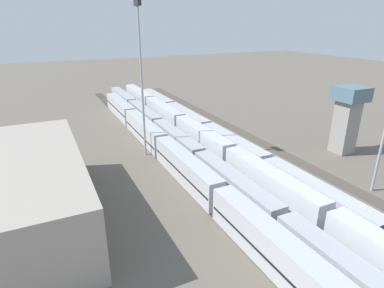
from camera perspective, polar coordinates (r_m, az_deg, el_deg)
ground_plane at (r=77.07m, az=2.59°, el=-0.04°), size 400.00×400.00×0.00m
track_bed_0 at (r=83.39m, az=10.19°, el=1.34°), size 140.00×2.80×0.12m
track_bed_1 at (r=80.68m, az=7.29°, el=0.84°), size 140.00×2.80×0.12m
track_bed_2 at (r=78.20m, az=4.21°, el=0.29°), size 140.00×2.80×0.12m
track_bed_3 at (r=75.96m, az=0.93°, el=-0.29°), size 140.00×2.80×0.12m
track_bed_4 at (r=74.00m, az=-2.53°, el=-0.90°), size 140.00×2.80×0.12m
track_bed_5 at (r=72.33m, az=-6.16°, el=-1.54°), size 140.00×2.80×0.12m
train_on_track_3 at (r=73.01m, az=1.82°, el=0.95°), size 119.80×3.00×5.00m
train_on_track_4 at (r=74.01m, az=-2.81°, el=0.73°), size 119.80×3.00×3.80m
train_on_track_5 at (r=68.60m, az=-5.34°, el=-0.49°), size 95.60×3.06×5.00m
train_on_track_2 at (r=73.13m, az=6.37°, el=0.40°), size 114.80×3.06×4.40m
light_mast_1 at (r=66.61m, az=-9.10°, el=13.88°), size 2.80×0.70×31.52m
maintenance_shed at (r=51.98m, az=-29.77°, el=-7.81°), size 35.18×19.92×9.99m
control_tower at (r=77.43m, az=25.87°, el=4.65°), size 6.00×6.00×14.82m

